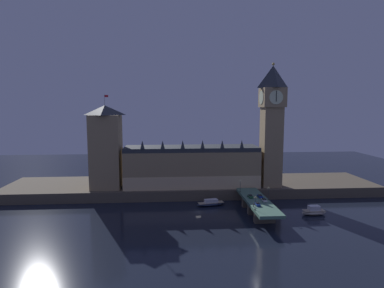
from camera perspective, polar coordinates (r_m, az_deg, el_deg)
ground_plane at (r=162.21m, az=1.13°, el=-11.97°), size 400.00×400.00×0.00m
embankment at (r=198.69m, az=0.09°, el=-7.59°), size 220.00×42.00×5.74m
parliament_hall at (r=187.49m, az=-0.09°, el=-3.96°), size 77.07×20.93×27.66m
clock_tower at (r=189.47m, az=13.98°, el=3.81°), size 13.24×13.35×70.60m
victoria_tower at (r=187.51m, az=-15.05°, el=-0.48°), size 16.71×16.71×52.80m
bridge at (r=161.05m, az=11.57°, el=-10.46°), size 11.06×46.00×6.93m
car_northbound_lead at (r=163.66m, az=10.34°, el=-9.13°), size 2.09×4.37×1.42m
car_northbound_trail at (r=151.68m, az=11.58°, el=-10.44°), size 1.89×3.91×1.41m
car_southbound_lead at (r=158.66m, az=12.69°, el=-9.71°), size 1.99×4.62×1.33m
car_southbound_trail at (r=164.95m, az=12.00°, el=-9.06°), size 2.07×4.49×1.31m
pedestrian_near_rail at (r=149.25m, az=10.87°, el=-10.58°), size 0.38×0.38×1.84m
street_lamp_near at (r=144.38m, az=11.18°, el=-9.98°), size 1.34×0.60×6.21m
street_lamp_mid at (r=160.85m, az=13.44°, el=-8.26°), size 1.34×0.60×6.36m
street_lamp_far at (r=171.87m, az=8.58°, el=-7.13°), size 1.34×0.60×6.60m
boat_upstream at (r=171.73m, az=3.39°, el=-10.47°), size 16.06×7.72×3.46m
boat_downstream at (r=168.19m, az=20.84°, el=-11.15°), size 11.88×5.29×4.51m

